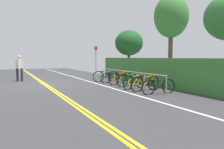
% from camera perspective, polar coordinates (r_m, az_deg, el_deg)
% --- Properties ---
extents(ground_plane, '(36.89, 12.25, 0.05)m').
position_cam_1_polar(ground_plane, '(13.60, -17.52, -2.59)').
color(ground_plane, '#353538').
extents(centre_line_yellow_inner, '(33.20, 0.10, 0.00)m').
position_cam_1_polar(centre_line_yellow_inner, '(13.58, -17.85, -2.49)').
color(centre_line_yellow_inner, gold).
rests_on(centre_line_yellow_inner, ground_plane).
extents(centre_line_yellow_outer, '(33.20, 0.10, 0.00)m').
position_cam_1_polar(centre_line_yellow_outer, '(13.60, -17.19, -2.47)').
color(centre_line_yellow_outer, gold).
rests_on(centre_line_yellow_outer, ground_plane).
extents(bike_lane_stripe_white, '(33.20, 0.12, 0.00)m').
position_cam_1_polar(bike_lane_stripe_white, '(14.34, -5.93, -1.93)').
color(bike_lane_stripe_white, white).
rests_on(bike_lane_stripe_white, ground_plane).
extents(bike_rack, '(6.49, 0.05, 0.87)m').
position_cam_1_polar(bike_rack, '(11.96, 4.19, -0.09)').
color(bike_rack, '#9EA0A5').
rests_on(bike_rack, ground_plane).
extents(bicycle_0, '(0.48, 1.80, 0.77)m').
position_cam_1_polar(bicycle_0, '(14.44, -1.62, -0.43)').
color(bicycle_0, black).
rests_on(bicycle_0, ground_plane).
extents(bicycle_1, '(0.46, 1.61, 0.68)m').
position_cam_1_polar(bicycle_1, '(13.56, 0.21, -0.94)').
color(bicycle_1, black).
rests_on(bicycle_1, ground_plane).
extents(bicycle_2, '(0.47, 1.73, 0.78)m').
position_cam_1_polar(bicycle_2, '(12.79, 2.25, -1.05)').
color(bicycle_2, black).
rests_on(bicycle_2, ground_plane).
extents(bicycle_3, '(0.46, 1.75, 0.76)m').
position_cam_1_polar(bicycle_3, '(11.99, 4.80, -1.50)').
color(bicycle_3, black).
rests_on(bicycle_3, ground_plane).
extents(bicycle_4, '(0.70, 1.74, 0.77)m').
position_cam_1_polar(bicycle_4, '(11.10, 6.03, -1.99)').
color(bicycle_4, black).
rests_on(bicycle_4, ground_plane).
extents(bicycle_5, '(0.46, 1.85, 0.79)m').
position_cam_1_polar(bicycle_5, '(10.51, 8.89, -2.34)').
color(bicycle_5, black).
rests_on(bicycle_5, ground_plane).
extents(bicycle_6, '(0.46, 1.76, 0.71)m').
position_cam_1_polar(bicycle_6, '(9.75, 12.34, -3.17)').
color(bicycle_6, black).
rests_on(bicycle_6, ground_plane).
extents(pedestrian, '(0.32, 0.46, 1.77)m').
position_cam_1_polar(pedestrian, '(15.78, -23.53, 2.04)').
color(pedestrian, '#1E1E2D').
rests_on(pedestrian, ground_plane).
extents(sign_post_near, '(0.36, 0.10, 2.46)m').
position_cam_1_polar(sign_post_near, '(15.41, -4.32, 4.01)').
color(sign_post_near, gray).
rests_on(sign_post_near, ground_plane).
extents(hedge_backdrop, '(15.44, 1.10, 1.59)m').
position_cam_1_polar(hedge_backdrop, '(11.98, 16.40, 0.43)').
color(hedge_backdrop, '#387533').
rests_on(hedge_backdrop, ground_plane).
extents(tree_near_left, '(2.35, 2.35, 3.89)m').
position_cam_1_polar(tree_near_left, '(18.18, 4.55, 8.37)').
color(tree_near_left, '#473323').
rests_on(tree_near_left, ground_plane).
extents(tree_mid, '(2.28, 2.28, 5.79)m').
position_cam_1_polar(tree_mid, '(15.27, 15.53, 14.59)').
color(tree_mid, brown).
rests_on(tree_mid, ground_plane).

